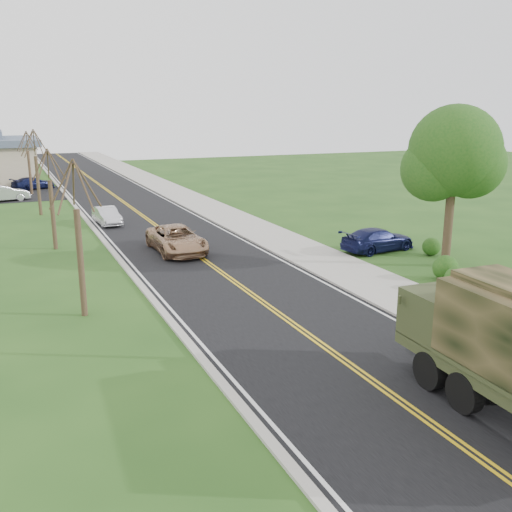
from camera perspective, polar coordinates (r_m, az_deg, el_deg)
ground at (r=17.07m, az=13.04°, el=-13.17°), size 160.00×160.00×0.00m
road at (r=53.34m, az=-13.60°, el=5.62°), size 8.00×120.00×0.01m
curb_right at (r=54.22m, az=-9.28°, el=6.03°), size 0.30×120.00×0.12m
sidewalk_right at (r=54.68m, az=-7.50°, el=6.16°), size 3.20×120.00×0.10m
curb_left at (r=52.76m, az=-18.05°, el=5.27°), size 0.30×120.00×0.10m
leafy_tree at (r=30.04m, az=19.19°, el=9.24°), size 4.83×4.50×8.10m
bare_tree_a at (r=22.66m, az=-17.23°, el=0.56°), size 1.93×2.26×6.08m
bare_tree_b at (r=34.43m, az=-19.72°, el=4.68°), size 1.83×2.14×5.73m
bare_tree_c at (r=46.26m, az=-21.01°, el=7.24°), size 2.04×2.39×6.42m
bare_tree_d at (r=58.21m, az=-21.72°, el=8.25°), size 1.88×2.20×5.91m
suv_champagne at (r=32.34m, az=-7.94°, el=1.67°), size 2.53×5.35×1.48m
sedan_silver at (r=41.23m, az=-14.68°, el=3.91°), size 1.60×3.79×1.22m
pickup_navy at (r=33.01m, az=12.08°, el=1.61°), size 4.74×2.40×1.32m
utility_box_near at (r=20.37m, az=22.59°, el=-7.74°), size 0.69×0.61×0.80m
utility_box_far at (r=19.98m, az=23.39°, el=-8.50°), size 0.63×0.55×0.65m
lot_car_silver at (r=54.75m, az=-23.95°, el=5.74°), size 4.46×2.43×1.39m
lot_car_navy at (r=61.99m, az=-21.39°, el=6.79°), size 4.59×3.32×1.23m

